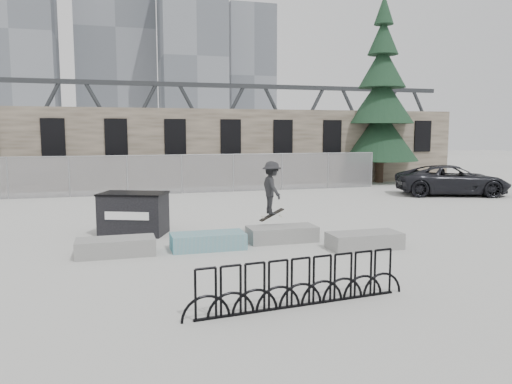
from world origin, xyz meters
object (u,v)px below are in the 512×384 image
bike_rack (301,283)px  skateboarder (272,188)px  planter_offset (364,240)px  dumpster (134,213)px  suv (452,180)px  planter_far_left (116,246)px  planter_center_left (208,240)px  spruce_tree (381,107)px  planter_center_right (282,233)px

bike_rack → skateboarder: skateboarder is taller
planter_offset → skateboarder: bearing=137.0°
planter_offset → dumpster: 7.07m
suv → dumpster: bearing=128.1°
planter_far_left → planter_offset: (6.57, -1.11, 0.00)m
planter_center_left → dumpster: 3.22m
spruce_tree → planter_center_right: bearing=-128.4°
planter_center_right → planter_offset: same height
planter_far_left → dumpster: 2.71m
planter_far_left → planter_center_right: bearing=4.5°
planter_far_left → planter_offset: bearing=-9.6°
planter_offset → dumpster: dumpster is taller
planter_offset → skateboarder: skateboarder is taller
planter_center_left → planter_center_right: bearing=8.8°
dumpster → suv: 16.85m
planter_center_right → spruce_tree: (11.51, 14.51, 4.49)m
planter_far_left → skateboarder: 4.76m
bike_rack → spruce_tree: (12.98, 19.78, 4.29)m
spruce_tree → skateboarder: bearing=-129.7°
dumpster → planter_far_left: bearing=-80.2°
planter_center_right → skateboarder: skateboarder is taller
dumpster → planter_center_left: bearing=-32.3°
planter_center_right → dumpster: 4.71m
suv → planter_offset: bearing=152.0°
planter_center_left → spruce_tree: 20.75m
planter_offset → bike_rack: 5.06m
dumpster → bike_rack: dumpster is taller
planter_offset → planter_center_right: bearing=141.8°
planter_center_left → bike_rack: bearing=-80.8°
planter_center_left → skateboarder: bearing=20.8°
planter_far_left → planter_center_left: same height
suv → skateboarder: skateboarder is taller
planter_far_left → planter_offset: same height
planter_offset → bike_rack: bearing=-131.4°
planter_center_right → dumpster: size_ratio=0.87×
bike_rack → suv: bearing=44.6°
dumpster → suv: size_ratio=0.42×
bike_rack → skateboarder: size_ratio=2.52×
planter_far_left → planter_center_left: 2.43m
planter_center_right → spruce_tree: size_ratio=0.17×
planter_center_right → skateboarder: 1.38m
planter_offset → skateboarder: (-2.06, 1.92, 1.29)m
planter_center_right → skateboarder: (-0.18, 0.44, 1.29)m
planter_offset → bike_rack: (-3.34, -3.79, 0.20)m
dumpster → skateboarder: skateboarder is taller
planter_center_left → suv: suv is taller
bike_rack → spruce_tree: size_ratio=0.39×
spruce_tree → skateboarder: 18.57m
planter_center_right → bike_rack: (-1.46, -5.27, 0.20)m
planter_far_left → planter_center_left: (2.43, 0.02, 0.00)m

